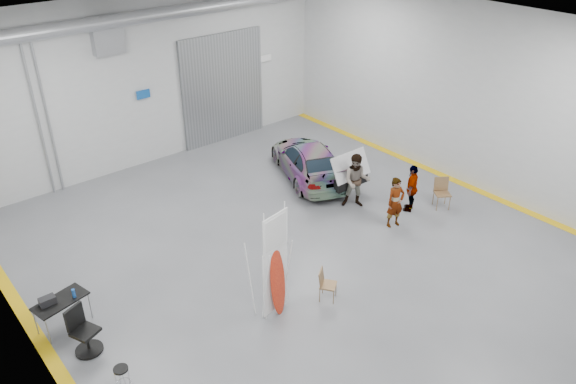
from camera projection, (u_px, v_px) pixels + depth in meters
ground at (303, 252)px, 15.69m from camera, size 16.00×16.00×0.00m
room_shell at (258, 90)px, 15.32m from camera, size 14.02×16.18×6.01m
sedan_car at (309, 161)px, 19.37m from camera, size 3.25×4.65×1.25m
person_a at (395, 202)px, 16.54m from camera, size 0.65×0.51×1.59m
person_b at (357, 181)px, 17.49m from camera, size 1.10×1.09×1.79m
person_c at (412, 188)px, 17.34m from camera, size 0.97×0.75×1.56m
surfboard_display at (275, 273)px, 12.91m from camera, size 0.82×0.32×2.93m
folding_chair_near at (328, 290)px, 13.83m from camera, size 0.54×0.60×0.83m
folding_chair_far at (441, 199)px, 17.70m from camera, size 0.63×0.69×0.97m
shop_stool at (123, 380)px, 11.30m from camera, size 0.32×0.32×0.62m
work_table at (57, 301)px, 12.71m from camera, size 1.30×0.85×0.98m
office_chair at (84, 332)px, 12.21m from camera, size 0.65×0.69×1.14m
trunk_lid at (349, 163)px, 17.78m from camera, size 1.46×0.88×0.04m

